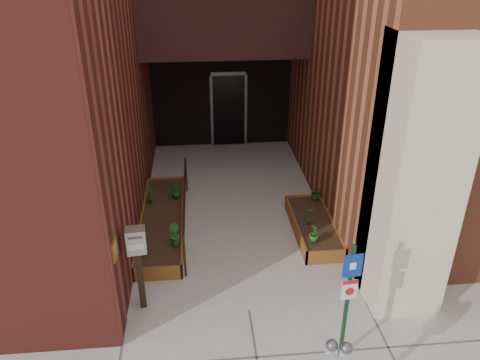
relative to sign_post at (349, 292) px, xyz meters
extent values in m
plane|color=#9E9991|center=(-1.24, 1.09, -1.21)|extent=(80.00, 80.00, 0.00)
cube|color=beige|center=(1.31, 1.29, 0.99)|extent=(1.10, 1.20, 4.40)
cube|color=black|center=(-1.24, 7.09, 2.79)|extent=(4.20, 2.00, 2.00)
cube|color=black|center=(-1.24, 8.49, 0.29)|extent=(4.00, 0.30, 3.00)
cube|color=black|center=(-1.04, 8.31, -0.16)|extent=(0.90, 0.06, 2.10)
cube|color=#B79338|center=(-3.23, 0.89, 0.29)|extent=(0.04, 0.30, 0.30)
cube|color=brown|center=(-2.79, 2.01, -1.06)|extent=(0.90, 0.04, 0.30)
cube|color=brown|center=(-2.79, 5.57, -1.06)|extent=(0.90, 0.04, 0.30)
cube|color=brown|center=(-3.22, 3.79, -1.06)|extent=(0.04, 3.60, 0.30)
cube|color=brown|center=(-2.36, 3.79, -1.06)|extent=(0.04, 3.60, 0.30)
cube|color=black|center=(-2.79, 3.79, -1.08)|extent=(0.82, 3.52, 0.26)
cube|color=brown|center=(0.36, 2.21, -1.06)|extent=(0.80, 0.04, 0.30)
cube|color=brown|center=(0.36, 4.37, -1.06)|extent=(0.80, 0.04, 0.30)
cube|color=brown|center=(-0.02, 3.29, -1.06)|extent=(0.04, 2.20, 0.30)
cube|color=brown|center=(0.74, 3.29, -1.06)|extent=(0.04, 2.20, 0.30)
cube|color=black|center=(0.36, 3.29, -1.08)|extent=(0.72, 2.12, 0.26)
cylinder|color=black|center=(-2.29, 2.09, -0.76)|extent=(0.04, 0.04, 0.90)
cylinder|color=black|center=(-2.29, 5.39, -0.76)|extent=(0.04, 0.04, 0.90)
cylinder|color=black|center=(-2.29, 3.74, -0.33)|extent=(0.04, 3.30, 0.04)
cube|color=#B2B2B5|center=(-0.52, -1.00, -0.04)|extent=(0.17, 0.14, 0.25)
sphere|color=#59595B|center=(-0.52, -1.00, 0.10)|extent=(0.14, 0.14, 0.14)
cube|color=white|center=(-0.53, -1.05, -0.02)|extent=(0.08, 0.03, 0.05)
cube|color=#B2B2B5|center=(-0.36, -1.06, -0.04)|extent=(0.17, 0.14, 0.25)
sphere|color=#59595B|center=(-0.36, -1.06, 0.10)|extent=(0.14, 0.14, 0.14)
cube|color=white|center=(-0.38, -1.10, -0.02)|extent=(0.08, 0.03, 0.05)
cube|color=#13341A|center=(0.00, 0.01, -0.23)|extent=(0.05, 0.05, 1.97)
cube|color=navy|center=(0.00, -0.01, 0.45)|extent=(0.27, 0.04, 0.36)
cube|color=white|center=(0.00, -0.02, 0.45)|extent=(0.09, 0.02, 0.11)
cube|color=white|center=(0.00, -0.01, 0.04)|extent=(0.22, 0.04, 0.31)
cube|color=#B21414|center=(0.00, -0.02, 0.17)|extent=(0.22, 0.03, 0.05)
cylinder|color=#B21414|center=(0.00, -0.02, 0.02)|extent=(0.13, 0.02, 0.13)
cube|color=black|center=(-2.98, 1.36, -0.65)|extent=(0.11, 0.11, 1.12)
cube|color=#AEAEB1|center=(-2.98, 1.36, 0.11)|extent=(0.33, 0.25, 0.43)
cube|color=#59595B|center=(-2.97, 1.24, 0.23)|extent=(0.22, 0.03, 0.04)
cube|color=white|center=(-2.97, 1.24, 0.06)|extent=(0.24, 0.04, 0.10)
imported|color=#1E5D1A|center=(-3.09, 2.46, -0.75)|extent=(0.41, 0.41, 0.33)
imported|color=#215E1B|center=(-2.49, 2.71, -0.71)|extent=(0.32, 0.32, 0.41)
imported|color=#18541A|center=(-2.51, 4.57, -0.73)|extent=(0.24, 0.24, 0.36)
imported|color=#16501C|center=(-3.09, 4.40, -0.74)|extent=(0.24, 0.24, 0.35)
imported|color=#255B1A|center=(0.19, 2.55, -0.74)|extent=(0.22, 0.22, 0.34)
imported|color=#29621C|center=(0.24, 3.19, -0.72)|extent=(0.26, 0.26, 0.37)
imported|color=#205919|center=(0.61, 4.19, -0.76)|extent=(0.28, 0.28, 0.31)
camera|label=1|loc=(-1.94, -4.81, 4.23)|focal=35.00mm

